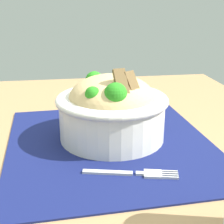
% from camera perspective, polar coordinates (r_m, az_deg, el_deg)
% --- Properties ---
extents(table, '(1.01, 0.82, 0.78)m').
position_cam_1_polar(table, '(0.63, -2.02, -13.01)').
color(table, '#99754C').
rests_on(table, ground_plane).
extents(placemat, '(0.41, 0.38, 0.00)m').
position_cam_1_polar(placemat, '(0.60, -0.33, -5.39)').
color(placemat, '#11194C').
rests_on(placemat, table).
extents(bowl, '(0.20, 0.20, 0.14)m').
position_cam_1_polar(bowl, '(0.60, -0.01, 0.65)').
color(bowl, silver).
rests_on(bowl, placemat).
extents(fork, '(0.05, 0.14, 0.00)m').
position_cam_1_polar(fork, '(0.50, 4.22, -10.46)').
color(fork, '#BDBDBD').
rests_on(fork, placemat).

